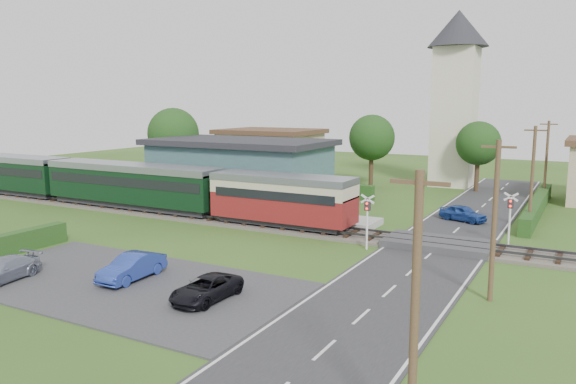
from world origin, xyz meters
The scene contains 30 objects.
ground centered at (0.00, 0.00, 0.00)m, with size 120.00×120.00×0.00m, color #2D4C19.
railway_track centered at (0.00, 2.00, 0.11)m, with size 76.00×3.20×0.49m.
road centered at (10.00, 0.00, 0.03)m, with size 6.00×70.00×0.05m, color #28282B.
car_park centered at (-1.50, -12.00, 0.04)m, with size 17.00×9.00×0.08m, color #333335.
crossing_deck centered at (10.00, 2.00, 0.23)m, with size 6.20×3.40×0.45m, color #333335.
platform centered at (-10.00, 5.20, 0.23)m, with size 30.00×3.00×0.45m, color gray.
equipment_hut centered at (-18.00, 5.20, 1.75)m, with size 2.30×2.30×2.55m.
station_building centered at (-10.00, 10.99, 2.69)m, with size 16.00×9.00×5.30m.
train centered at (-17.37, 2.00, 2.18)m, with size 43.20×2.90×3.40m.
church_tower centered at (5.00, 28.00, 10.23)m, with size 6.00×6.00×17.60m.
house_west centered at (-15.00, 25.00, 2.79)m, with size 10.80×8.80×5.50m.
hedge_roadside centered at (14.20, 16.00, 0.60)m, with size 0.80×18.00×1.20m, color #193814.
hedge_station centered at (-10.00, 15.50, 0.65)m, with size 22.00×0.80×1.30m, color #193814.
tree_a centered at (-20.00, 14.00, 5.38)m, with size 5.20×5.20×8.00m.
tree_b centered at (-2.00, 23.00, 5.02)m, with size 4.60×4.60×7.34m.
tree_c centered at (8.00, 25.00, 4.65)m, with size 4.20×4.20×6.78m.
utility_pole_a centered at (14.20, -18.00, 3.63)m, with size 1.40×0.22×7.00m.
utility_pole_b centered at (14.20, -6.00, 3.63)m, with size 1.40×0.22×7.00m.
utility_pole_c centered at (14.20, 10.00, 3.63)m, with size 1.40×0.22×7.00m.
utility_pole_d centered at (14.20, 22.00, 3.63)m, with size 1.40×0.22×7.00m.
crossing_signal_near centered at (6.40, -0.41, 2.14)m, with size 0.84×0.28×3.28m.
crossing_signal_far centered at (13.60, 4.39, 2.14)m, with size 0.84×0.28×3.28m.
streetlamp_west centered at (-22.00, 20.00, 3.04)m, with size 0.30×0.30×5.15m.
streetlamp_east centered at (16.00, 27.00, 3.04)m, with size 0.30×0.30×5.15m.
car_on_road centered at (9.75, 10.24, 0.63)m, with size 1.37×3.40×1.16m, color navy.
car_park_blue centered at (-1.45, -11.37, 0.70)m, with size 1.30×3.74×1.23m, color navy.
car_park_silver centered at (-6.69, -14.50, 0.63)m, with size 1.53×3.77×1.09m, color gray.
car_park_dark centered at (3.44, -11.98, 0.59)m, with size 1.69×3.67×1.02m, color black.
pedestrian_near centered at (-4.04, 4.50, 1.29)m, with size 0.61×0.40×1.68m, color gray.
pedestrian_far centered at (-16.19, 4.44, 1.30)m, with size 0.83×0.65×1.71m, color gray.
Camera 1 is at (17.66, -30.70, 8.53)m, focal length 35.00 mm.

